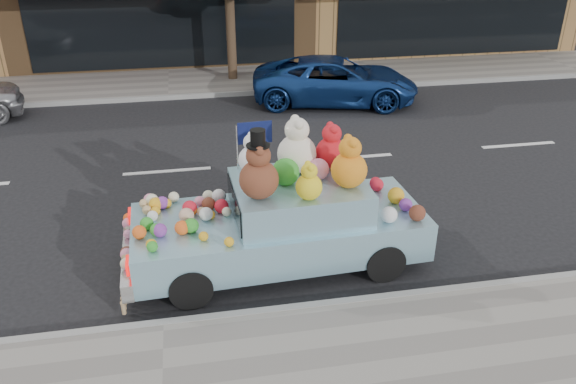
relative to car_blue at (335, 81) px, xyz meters
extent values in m
plane|color=black|center=(-4.62, -3.88, -0.63)|extent=(120.00, 120.00, 0.00)
cube|color=gray|center=(-4.62, 2.62, -0.57)|extent=(60.00, 3.00, 0.12)
cube|color=gray|center=(-4.62, -8.88, -0.57)|extent=(60.00, 0.12, 0.13)
cube|color=gray|center=(-4.62, 1.12, -0.57)|extent=(60.00, 0.12, 0.13)
cube|color=black|center=(-4.62, 4.10, 0.77)|extent=(8.50, 0.06, 2.40)
cube|color=black|center=(5.38, 4.10, 0.77)|extent=(8.50, 0.06, 2.40)
cylinder|color=#38281C|center=(-2.62, 2.62, 0.97)|extent=(0.28, 0.28, 3.20)
imported|color=navy|center=(0.00, 0.00, 0.00)|extent=(4.89, 3.03, 1.26)
cylinder|color=black|center=(-1.45, -8.33, -0.33)|extent=(0.61, 0.23, 0.60)
cylinder|color=black|center=(-1.51, -6.77, -0.33)|extent=(0.61, 0.23, 0.60)
cylinder|color=black|center=(-4.24, -8.45, -0.33)|extent=(0.61, 0.23, 0.60)
cylinder|color=black|center=(-4.31, -6.89, -0.33)|extent=(0.61, 0.23, 0.60)
cube|color=#88B8CB|center=(-2.88, -7.61, -0.08)|extent=(4.37, 1.88, 0.60)
cube|color=#88B8CB|center=(-2.58, -7.60, 0.47)|extent=(1.96, 1.58, 0.50)
cube|color=silver|center=(-5.10, -7.70, -0.23)|extent=(0.24, 1.79, 0.26)
cube|color=red|center=(-5.02, -8.38, 0.09)|extent=(0.07, 0.28, 0.16)
cube|color=red|center=(-5.08, -7.02, 0.09)|extent=(0.07, 0.28, 0.16)
cube|color=black|center=(-3.53, -7.64, 0.47)|extent=(0.10, 1.30, 0.40)
sphere|color=brown|center=(-3.21, -7.97, 0.99)|extent=(0.55, 0.55, 0.55)
sphere|color=brown|center=(-3.21, -7.97, 1.34)|extent=(0.34, 0.34, 0.34)
sphere|color=brown|center=(-3.21, -8.09, 1.45)|extent=(0.13, 0.13, 0.13)
sphere|color=brown|center=(-3.21, -7.86, 1.45)|extent=(0.13, 0.13, 0.13)
cylinder|color=black|center=(-3.21, -7.97, 1.49)|extent=(0.32, 0.32, 0.02)
cylinder|color=black|center=(-3.21, -7.97, 1.60)|extent=(0.20, 0.20, 0.22)
sphere|color=beige|center=(-2.54, -7.24, 1.01)|extent=(0.59, 0.59, 0.59)
sphere|color=beige|center=(-2.54, -7.24, 1.39)|extent=(0.36, 0.36, 0.36)
sphere|color=beige|center=(-2.54, -7.37, 1.51)|extent=(0.14, 0.14, 0.14)
sphere|color=beige|center=(-2.54, -7.12, 1.51)|extent=(0.14, 0.14, 0.14)
sphere|color=orange|center=(-1.92, -7.87, 0.98)|extent=(0.52, 0.52, 0.52)
sphere|color=orange|center=(-1.92, -7.87, 1.31)|extent=(0.32, 0.32, 0.32)
sphere|color=orange|center=(-1.92, -7.98, 1.42)|extent=(0.12, 0.12, 0.12)
sphere|color=orange|center=(-1.92, -7.76, 1.42)|extent=(0.12, 0.12, 0.12)
sphere|color=red|center=(-2.00, -7.17, 0.96)|extent=(0.48, 0.48, 0.48)
sphere|color=red|center=(-2.00, -7.17, 1.27)|extent=(0.30, 0.30, 0.30)
sphere|color=red|center=(-2.00, -7.27, 1.36)|extent=(0.11, 0.11, 0.11)
sphere|color=red|center=(-2.00, -7.07, 1.36)|extent=(0.11, 0.11, 0.11)
sphere|color=white|center=(-3.20, -7.17, 0.93)|extent=(0.43, 0.43, 0.43)
sphere|color=white|center=(-3.20, -7.17, 1.21)|extent=(0.27, 0.27, 0.27)
sphere|color=white|center=(-3.20, -7.27, 1.30)|extent=(0.10, 0.10, 0.10)
sphere|color=white|center=(-3.20, -7.08, 1.30)|extent=(0.10, 0.10, 0.10)
sphere|color=yellow|center=(-2.56, -8.15, 0.90)|extent=(0.37, 0.37, 0.37)
sphere|color=yellow|center=(-2.56, -8.15, 1.14)|extent=(0.23, 0.23, 0.23)
sphere|color=yellow|center=(-2.56, -8.23, 1.21)|extent=(0.09, 0.09, 0.09)
sphere|color=yellow|center=(-2.56, -8.07, 1.21)|extent=(0.09, 0.09, 0.09)
sphere|color=#2C8B26|center=(-2.78, -7.61, 0.90)|extent=(0.40, 0.40, 0.40)
sphere|color=pink|center=(-2.28, -7.53, 0.87)|extent=(0.32, 0.32, 0.32)
sphere|color=orange|center=(-4.52, -7.10, 0.29)|extent=(0.14, 0.14, 0.14)
sphere|color=silver|center=(-3.95, -7.59, 0.32)|extent=(0.20, 0.20, 0.20)
sphere|color=#2C8B26|center=(-4.65, -7.90, 0.31)|extent=(0.18, 0.18, 0.18)
sphere|color=#EA5016|center=(-4.14, -7.39, 0.30)|extent=(0.15, 0.15, 0.15)
sphere|color=silver|center=(-3.73, -7.07, 0.33)|extent=(0.22, 0.22, 0.22)
sphere|color=tan|center=(-4.01, -7.43, 0.29)|extent=(0.13, 0.13, 0.13)
sphere|color=#2C8B26|center=(-4.70, -8.30, 0.29)|extent=(0.15, 0.15, 0.15)
sphere|color=beige|center=(-3.89, -7.00, 0.31)|extent=(0.18, 0.18, 0.18)
sphere|color=#2C8B26|center=(-4.17, -7.90, 0.33)|extent=(0.21, 0.21, 0.21)
sphere|color=#2C8B26|center=(-4.79, -7.71, 0.31)|extent=(0.19, 0.19, 0.19)
sphere|color=orange|center=(-4.68, -7.14, 0.32)|extent=(0.20, 0.20, 0.20)
sphere|color=silver|center=(-4.72, -7.47, 0.30)|extent=(0.16, 0.16, 0.16)
sphere|color=pink|center=(-4.77, -6.98, 0.32)|extent=(0.19, 0.19, 0.19)
sphere|color=#5D2A1A|center=(-3.90, -7.30, 0.32)|extent=(0.21, 0.21, 0.21)
sphere|color=pink|center=(-4.02, -7.14, 0.30)|extent=(0.16, 0.16, 0.16)
sphere|color=beige|center=(-4.74, -7.01, 0.32)|extent=(0.20, 0.20, 0.20)
sphere|color=#712E8C|center=(-4.60, -7.93, 0.32)|extent=(0.20, 0.20, 0.20)
sphere|color=silver|center=(-4.20, -7.35, 0.31)|extent=(0.17, 0.17, 0.17)
sphere|color=beige|center=(-4.41, -6.93, 0.30)|extent=(0.16, 0.16, 0.16)
sphere|color=#B51322|center=(-4.18, -7.37, 0.33)|extent=(0.22, 0.22, 0.22)
sphere|color=orange|center=(-4.71, -8.25, 0.29)|extent=(0.15, 0.15, 0.15)
sphere|color=orange|center=(-4.02, -8.15, 0.29)|extent=(0.13, 0.13, 0.13)
sphere|color=beige|center=(-3.65, -7.52, 0.29)|extent=(0.14, 0.14, 0.14)
sphere|color=#B51322|center=(-3.71, -7.40, 0.33)|extent=(0.21, 0.21, 0.21)
sphere|color=orange|center=(-3.88, -7.57, 0.29)|extent=(0.13, 0.13, 0.13)
sphere|color=tan|center=(-4.80, -7.26, 0.29)|extent=(0.14, 0.14, 0.14)
sphere|color=#EA5016|center=(-4.30, -7.93, 0.32)|extent=(0.20, 0.20, 0.20)
sphere|color=orange|center=(-4.68, -7.31, 0.29)|extent=(0.14, 0.14, 0.14)
sphere|color=#712E8C|center=(-4.58, -7.11, 0.32)|extent=(0.19, 0.19, 0.19)
sphere|color=#EA5016|center=(-4.88, -7.93, 0.32)|extent=(0.20, 0.20, 0.20)
sphere|color=orange|center=(-3.69, -8.36, 0.29)|extent=(0.14, 0.14, 0.14)
sphere|color=tan|center=(-4.85, -7.05, 0.29)|extent=(0.15, 0.15, 0.15)
sphere|color=#D8A88C|center=(-4.23, -7.62, 0.34)|extent=(0.22, 0.22, 0.22)
sphere|color=#5D2A1A|center=(-5.09, -7.88, -0.02)|extent=(0.17, 0.17, 0.17)
sphere|color=pink|center=(-5.08, -8.18, -0.03)|extent=(0.14, 0.14, 0.14)
sphere|color=pink|center=(-5.09, -7.94, -0.01)|extent=(0.17, 0.17, 0.17)
sphere|color=beige|center=(-5.08, -8.17, -0.02)|extent=(0.16, 0.16, 0.16)
sphere|color=beige|center=(-5.12, -7.09, -0.03)|extent=(0.14, 0.14, 0.14)
sphere|color=#EA5016|center=(-5.13, -6.89, -0.02)|extent=(0.16, 0.16, 0.16)
sphere|color=pink|center=(-5.12, -7.07, -0.01)|extent=(0.18, 0.18, 0.18)
sphere|color=tan|center=(-5.09, -7.97, -0.03)|extent=(0.15, 0.15, 0.15)
sphere|color=pink|center=(-5.11, -7.35, -0.03)|extent=(0.13, 0.13, 0.13)
sphere|color=#5D2A1A|center=(-0.94, -8.15, 0.34)|extent=(0.24, 0.24, 0.24)
sphere|color=orange|center=(-1.06, -7.59, 0.35)|extent=(0.26, 0.26, 0.26)
sphere|color=#712E8C|center=(-1.00, -7.84, 0.32)|extent=(0.20, 0.20, 0.20)
sphere|color=silver|center=(-1.36, -8.13, 0.34)|extent=(0.24, 0.24, 0.24)
sphere|color=#B51322|center=(-1.21, -7.13, 0.33)|extent=(0.21, 0.21, 0.21)
sphere|color=silver|center=(-1.44, -6.90, 0.32)|extent=(0.21, 0.21, 0.21)
sphere|color=#B51322|center=(-1.20, -7.05, 0.32)|extent=(0.20, 0.20, 0.20)
cylinder|color=#997A54|center=(-5.14, -8.56, -0.47)|extent=(0.06, 0.06, 0.17)
sphere|color=#997A54|center=(-5.14, -8.56, -0.37)|extent=(0.07, 0.07, 0.07)
cylinder|color=#997A54|center=(-5.15, -8.46, -0.47)|extent=(0.06, 0.06, 0.17)
sphere|color=#997A54|center=(-5.15, -8.46, -0.37)|extent=(0.07, 0.07, 0.07)
cylinder|color=#997A54|center=(-5.15, -8.36, -0.47)|extent=(0.06, 0.06, 0.17)
sphere|color=#997A54|center=(-5.15, -8.36, -0.37)|extent=(0.07, 0.07, 0.07)
cylinder|color=#997A54|center=(-5.15, -8.26, -0.47)|extent=(0.06, 0.06, 0.17)
sphere|color=#997A54|center=(-5.15, -8.26, -0.37)|extent=(0.07, 0.07, 0.07)
cylinder|color=#997A54|center=(-5.16, -8.16, -0.47)|extent=(0.06, 0.06, 0.17)
sphere|color=#997A54|center=(-5.16, -8.16, -0.37)|extent=(0.07, 0.07, 0.07)
cylinder|color=#997A54|center=(-5.16, -8.06, -0.47)|extent=(0.06, 0.06, 0.17)
sphere|color=#997A54|center=(-5.16, -8.06, -0.37)|extent=(0.07, 0.07, 0.07)
cylinder|color=#997A54|center=(-5.17, -7.96, -0.47)|extent=(0.06, 0.06, 0.17)
sphere|color=#997A54|center=(-5.17, -7.96, -0.37)|extent=(0.07, 0.07, 0.07)
cylinder|color=#997A54|center=(-5.17, -7.86, -0.47)|extent=(0.06, 0.06, 0.17)
sphere|color=#997A54|center=(-5.17, -7.86, -0.37)|extent=(0.07, 0.07, 0.07)
cylinder|color=#997A54|center=(-5.18, -7.76, -0.47)|extent=(0.06, 0.06, 0.17)
sphere|color=#997A54|center=(-5.18, -7.76, -0.37)|extent=(0.07, 0.07, 0.07)
cylinder|color=#997A54|center=(-5.18, -7.66, -0.47)|extent=(0.06, 0.06, 0.17)
sphere|color=#997A54|center=(-5.18, -7.66, -0.37)|extent=(0.07, 0.07, 0.07)
cylinder|color=#997A54|center=(-5.18, -7.56, -0.47)|extent=(0.06, 0.06, 0.17)
sphere|color=#997A54|center=(-5.18, -7.56, -0.37)|extent=(0.07, 0.07, 0.07)
cylinder|color=#997A54|center=(-5.19, -7.46, -0.47)|extent=(0.06, 0.06, 0.17)
sphere|color=#997A54|center=(-5.19, -7.46, -0.37)|extent=(0.07, 0.07, 0.07)
cylinder|color=#997A54|center=(-5.19, -7.36, -0.47)|extent=(0.06, 0.06, 0.17)
sphere|color=#997A54|center=(-5.19, -7.36, -0.37)|extent=(0.07, 0.07, 0.07)
cylinder|color=#997A54|center=(-5.20, -7.26, -0.47)|extent=(0.06, 0.06, 0.17)
sphere|color=#997A54|center=(-5.20, -7.26, -0.37)|extent=(0.07, 0.07, 0.07)
cylinder|color=#997A54|center=(-5.20, -7.16, -0.47)|extent=(0.06, 0.06, 0.17)
sphere|color=#997A54|center=(-5.20, -7.16, -0.37)|extent=(0.07, 0.07, 0.07)
cylinder|color=#997A54|center=(-5.21, -7.06, -0.47)|extent=(0.06, 0.06, 0.17)
sphere|color=#997A54|center=(-5.21, -7.06, -0.37)|extent=(0.07, 0.07, 0.07)
cylinder|color=#997A54|center=(-5.21, -6.96, -0.47)|extent=(0.06, 0.06, 0.17)
sphere|color=#997A54|center=(-5.21, -6.96, -0.37)|extent=(0.07, 0.07, 0.07)
cylinder|color=#997A54|center=(-5.21, -6.86, -0.47)|extent=(0.06, 0.06, 0.17)
sphere|color=#997A54|center=(-5.21, -6.86, -0.37)|extent=(0.07, 0.07, 0.07)
cylinder|color=silver|center=(-3.41, -6.98, 1.07)|extent=(0.02, 0.02, 0.70)
cube|color=#0C1447|center=(-3.13, -6.95, 1.28)|extent=(0.52, 0.04, 0.34)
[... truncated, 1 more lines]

